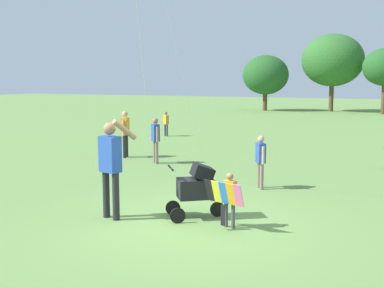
% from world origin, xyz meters
% --- Properties ---
extents(ground_plane, '(120.00, 120.00, 0.00)m').
position_xyz_m(ground_plane, '(0.00, 0.00, 0.00)').
color(ground_plane, '#668E47').
extents(child_with_butterfly_kite, '(0.75, 0.42, 0.96)m').
position_xyz_m(child_with_butterfly_kite, '(0.77, 0.06, 0.58)').
color(child_with_butterfly_kite, '#4C4C51').
rests_on(child_with_butterfly_kite, ground).
extents(person_adult_flyer, '(0.66, 0.54, 1.86)m').
position_xyz_m(person_adult_flyer, '(-1.39, -0.29, 1.07)').
color(person_adult_flyer, '#232328').
rests_on(person_adult_flyer, ground).
extents(stroller, '(1.05, 0.90, 1.03)m').
position_xyz_m(stroller, '(0.02, 0.39, 0.61)').
color(stroller, black).
rests_on(stroller, ground).
extents(person_red_shirt, '(0.32, 0.25, 1.11)m').
position_xyz_m(person_red_shirt, '(-6.51, 11.55, 0.65)').
color(person_red_shirt, '#33384C').
rests_on(person_red_shirt, ground).
extents(person_couple_left, '(0.28, 0.48, 1.52)m').
position_xyz_m(person_couple_left, '(-4.94, 5.73, 0.90)').
color(person_couple_left, '#232328').
rests_on(person_couple_left, ground).
extents(person_kid_running, '(0.29, 0.34, 1.25)m').
position_xyz_m(person_kid_running, '(0.39, 3.21, 0.74)').
color(person_kid_running, '#7F705B').
rests_on(person_kid_running, ground).
extents(person_back_turned, '(0.35, 0.34, 1.40)m').
position_xyz_m(person_back_turned, '(-3.49, 5.16, 0.82)').
color(person_back_turned, '#7F705B').
rests_on(person_back_turned, ground).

